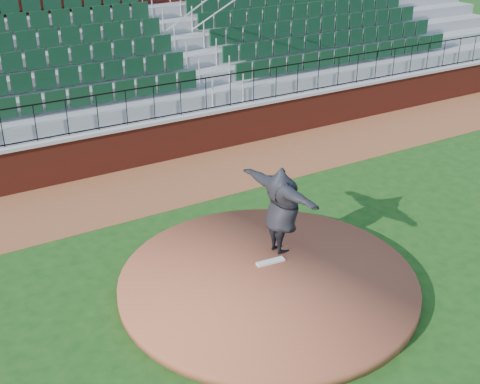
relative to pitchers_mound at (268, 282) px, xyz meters
name	(u,v)px	position (x,y,z in m)	size (l,w,h in m)	color
ground	(277,274)	(0.44, 0.32, -0.12)	(90.00, 90.00, 0.00)	#194213
warning_track	(168,182)	(0.44, 5.72, -0.12)	(34.00, 3.20, 0.01)	brown
field_wall	(143,145)	(0.44, 7.32, 0.47)	(34.00, 0.35, 1.20)	maroon
wall_cap	(142,124)	(0.44, 7.32, 1.12)	(34.00, 0.45, 0.10)	#B7B7B7
wall_railing	(140,105)	(0.44, 7.32, 1.67)	(34.00, 0.05, 1.00)	black
seating_stands	(105,68)	(0.44, 10.05, 2.18)	(34.00, 5.10, 4.60)	gray
concourse_wall	(76,38)	(0.44, 12.85, 2.62)	(34.00, 0.50, 5.50)	maroon
pitchers_mound	(268,282)	(0.00, 0.00, 0.00)	(6.03, 6.03, 0.25)	brown
pitching_rubber	(271,262)	(0.35, 0.43, 0.15)	(0.62, 0.16, 0.04)	silver
pitcher	(282,210)	(0.80, 0.73, 1.11)	(2.42, 0.66, 1.97)	black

